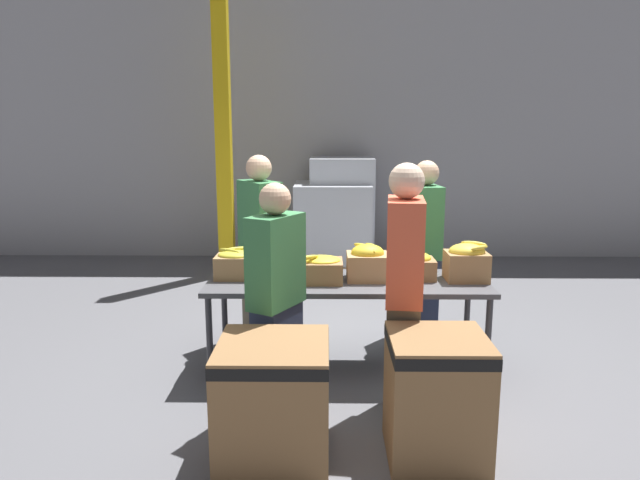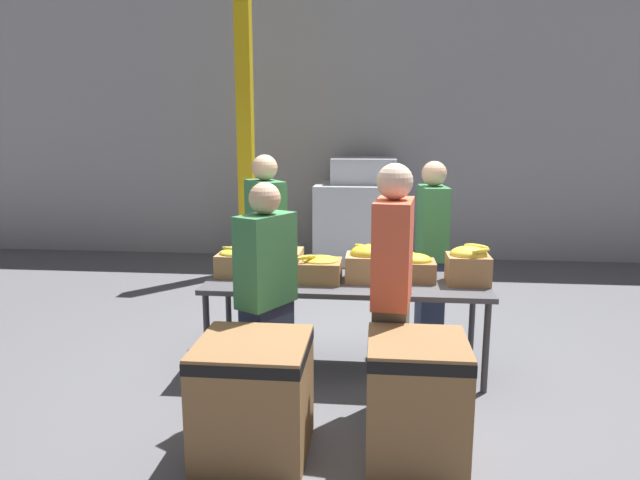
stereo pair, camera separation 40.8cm
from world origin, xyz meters
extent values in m
plane|color=slate|center=(0.00, 0.00, 0.00)|extent=(30.00, 30.00, 0.00)
cube|color=#A8A8AD|center=(0.00, 4.26, 2.00)|extent=(16.00, 0.08, 4.00)
cube|color=#4C4C51|center=(0.00, 0.00, 0.73)|extent=(2.25, 0.77, 0.04)
cylinder|color=#38383D|center=(-1.06, -0.33, 0.35)|extent=(0.05, 0.05, 0.71)
cylinder|color=#38383D|center=(1.06, -0.33, 0.35)|extent=(0.05, 0.05, 0.71)
cylinder|color=#38383D|center=(-1.06, 0.33, 0.35)|extent=(0.05, 0.05, 0.71)
cylinder|color=#38383D|center=(1.06, 0.33, 0.35)|extent=(0.05, 0.05, 0.71)
cube|color=#A37A4C|center=(-0.91, 0.07, 0.84)|extent=(0.33, 0.26, 0.19)
ellipsoid|color=gold|center=(-0.91, 0.07, 0.94)|extent=(0.29, 0.23, 0.07)
ellipsoid|color=gold|center=(-0.83, 0.14, 0.96)|extent=(0.17, 0.10, 0.05)
ellipsoid|color=gold|center=(-0.90, 0.12, 0.98)|extent=(0.21, 0.13, 0.04)
ellipsoid|color=gold|center=(-0.96, 0.08, 0.98)|extent=(0.20, 0.15, 0.05)
cube|color=#A37A4C|center=(-0.53, 0.06, 0.86)|extent=(0.33, 0.34, 0.23)
ellipsoid|color=yellow|center=(-0.53, 0.06, 0.99)|extent=(0.27, 0.31, 0.14)
ellipsoid|color=yellow|center=(-0.62, -0.02, 1.03)|extent=(0.20, 0.12, 0.04)
ellipsoid|color=yellow|center=(-0.55, 0.04, 1.03)|extent=(0.08, 0.15, 0.05)
ellipsoid|color=yellow|center=(-0.50, 0.13, 1.03)|extent=(0.08, 0.20, 0.03)
cube|color=olive|center=(-0.20, -0.03, 0.83)|extent=(0.33, 0.33, 0.17)
ellipsoid|color=yellow|center=(-0.20, -0.03, 0.92)|extent=(0.29, 0.26, 0.06)
ellipsoid|color=yellow|center=(-0.31, -0.12, 0.97)|extent=(0.18, 0.14, 0.05)
ellipsoid|color=yellow|center=(-0.27, -0.01, 0.94)|extent=(0.17, 0.09, 0.04)
cube|color=tan|center=(0.16, 0.03, 0.86)|extent=(0.33, 0.29, 0.21)
ellipsoid|color=gold|center=(0.16, 0.03, 0.97)|extent=(0.26, 0.24, 0.14)
ellipsoid|color=gold|center=(0.19, 0.10, 1.02)|extent=(0.12, 0.15, 0.04)
ellipsoid|color=gold|center=(0.17, 0.00, 1.00)|extent=(0.13, 0.18, 0.04)
ellipsoid|color=gold|center=(0.12, 0.08, 1.02)|extent=(0.16, 0.17, 0.04)
ellipsoid|color=gold|center=(0.16, 0.03, 1.01)|extent=(0.12, 0.19, 0.04)
cube|color=olive|center=(0.55, 0.07, 0.83)|extent=(0.33, 0.27, 0.16)
ellipsoid|color=yellow|center=(0.55, 0.07, 0.92)|extent=(0.27, 0.23, 0.10)
ellipsoid|color=yellow|center=(0.52, 0.14, 0.96)|extent=(0.12, 0.14, 0.04)
ellipsoid|color=yellow|center=(0.50, 0.06, 0.94)|extent=(0.15, 0.20, 0.04)
cube|color=#A37A4C|center=(0.96, 0.02, 0.86)|extent=(0.33, 0.28, 0.23)
ellipsoid|color=yellow|center=(0.96, 0.02, 0.99)|extent=(0.29, 0.24, 0.12)
ellipsoid|color=yellow|center=(1.04, -0.05, 1.03)|extent=(0.18, 0.14, 0.04)
ellipsoid|color=yellow|center=(1.02, 0.07, 1.04)|extent=(0.21, 0.15, 0.05)
ellipsoid|color=yellow|center=(0.94, -0.03, 1.01)|extent=(0.15, 0.16, 0.05)
ellipsoid|color=yellow|center=(0.94, -0.03, 1.02)|extent=(0.15, 0.08, 0.04)
cube|color=#2D3856|center=(0.74, 0.73, 0.40)|extent=(0.24, 0.40, 0.79)
cube|color=#387A47|center=(0.74, 0.73, 1.12)|extent=(0.27, 0.47, 0.66)
sphere|color=#DBAD89|center=(0.74, 0.73, 1.56)|extent=(0.22, 0.22, 0.22)
cube|color=#2D3856|center=(-0.51, -0.70, 0.38)|extent=(0.35, 0.42, 0.76)
cube|color=#387A47|center=(-0.51, -0.70, 1.08)|extent=(0.40, 0.48, 0.63)
sphere|color=#DBAD89|center=(-0.51, -0.70, 1.50)|extent=(0.22, 0.22, 0.22)
cube|color=#6B604C|center=(-0.77, 0.62, 0.41)|extent=(0.39, 0.45, 0.82)
cube|color=#387A47|center=(-0.77, 0.62, 1.16)|extent=(0.45, 0.51, 0.68)
sphere|color=#DBAD89|center=(-0.77, 0.62, 1.61)|extent=(0.23, 0.23, 0.23)
cube|color=#6B604C|center=(0.35, -0.78, 0.41)|extent=(0.26, 0.42, 0.83)
cube|color=#EA5B3D|center=(0.35, -0.78, 1.17)|extent=(0.28, 0.49, 0.68)
sphere|color=beige|center=(0.35, -0.78, 1.62)|extent=(0.23, 0.23, 0.23)
cube|color=olive|center=(-0.48, -1.30, 0.36)|extent=(0.65, 0.65, 0.72)
cube|color=black|center=(-0.48, -1.30, 0.66)|extent=(0.66, 0.66, 0.07)
cube|color=olive|center=(0.49, -1.30, 0.38)|extent=(0.57, 0.57, 0.76)
cube|color=black|center=(0.49, -1.30, 0.71)|extent=(0.58, 0.58, 0.07)
cube|color=yellow|center=(-1.53, 3.17, 2.00)|extent=(0.20, 0.20, 4.00)
cube|color=olive|center=(-0.09, 3.47, 0.07)|extent=(1.14, 1.14, 0.13)
cube|color=silver|center=(-0.09, 3.47, 0.67)|extent=(1.05, 1.05, 1.08)
cube|color=olive|center=(0.04, 3.65, 0.07)|extent=(0.96, 0.96, 0.13)
cube|color=silver|center=(0.04, 3.65, 0.84)|extent=(0.89, 0.89, 1.42)
camera|label=1|loc=(-0.17, -4.45, 1.95)|focal=32.00mm
camera|label=2|loc=(0.24, -4.43, 1.95)|focal=32.00mm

